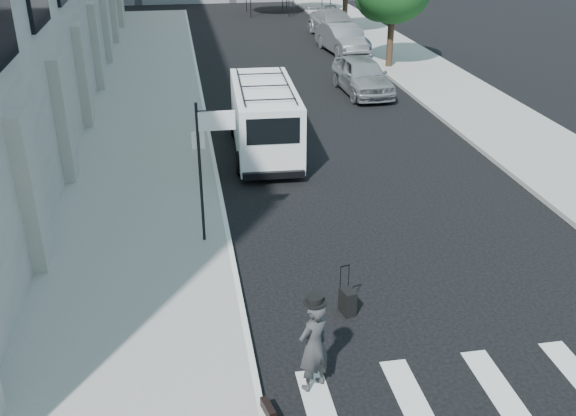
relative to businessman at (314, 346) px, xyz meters
name	(u,v)px	position (x,y,z in m)	size (l,w,h in m)	color
ground	(337,307)	(1.00, 2.32, -0.89)	(120.00, 120.00, 0.00)	black
sidewalk_left	(148,101)	(-3.25, 18.32, -0.82)	(4.50, 48.00, 0.15)	gray
sidewalk_right	(415,66)	(10.00, 22.32, -0.82)	(4.00, 56.00, 0.15)	gray
sign_pole	(209,144)	(-1.36, 5.52, 1.76)	(1.03, 0.07, 3.50)	black
businessman	(314,346)	(0.00, 0.00, 0.00)	(0.65, 0.43, 1.78)	#343336
briefcase	(268,413)	(-0.90, -0.68, -0.72)	(0.12, 0.44, 0.34)	black
suitcase	(347,301)	(1.16, 2.07, -0.61)	(0.32, 0.43, 1.06)	black
cargo_van	(264,118)	(0.80, 11.82, 0.29)	(2.34, 6.10, 2.27)	white
parked_car_a	(362,75)	(6.03, 18.23, -0.10)	(1.86, 4.62, 1.57)	gray
parked_car_b	(342,39)	(7.20, 26.35, -0.11)	(1.66, 4.76, 1.57)	slate
parked_car_c	(335,24)	(7.80, 30.66, -0.09)	(2.24, 5.52, 1.60)	#97999F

